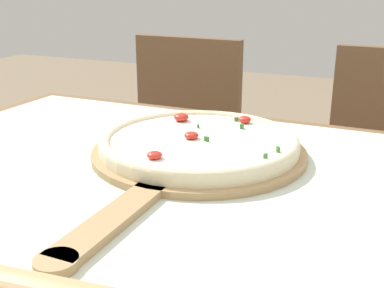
% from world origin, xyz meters
% --- Properties ---
extents(dining_table, '(1.15, 0.88, 0.77)m').
position_xyz_m(dining_table, '(0.00, 0.00, 0.65)').
color(dining_table, brown).
rests_on(dining_table, ground_plane).
extents(towel_cloth, '(1.07, 0.80, 0.00)m').
position_xyz_m(towel_cloth, '(0.00, 0.00, 0.77)').
color(towel_cloth, silver).
rests_on(towel_cloth, dining_table).
extents(pizza_peel, '(0.38, 0.60, 0.01)m').
position_xyz_m(pizza_peel, '(0.01, 0.11, 0.78)').
color(pizza_peel, tan).
rests_on(pizza_peel, towel_cloth).
extents(pizza, '(0.35, 0.35, 0.03)m').
position_xyz_m(pizza, '(0.01, 0.14, 0.80)').
color(pizza, beige).
rests_on(pizza, pizza_peel).
extents(chair_left, '(0.42, 0.42, 0.89)m').
position_xyz_m(chair_left, '(-0.34, 0.77, 0.52)').
color(chair_left, brown).
rests_on(chair_left, ground_plane).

